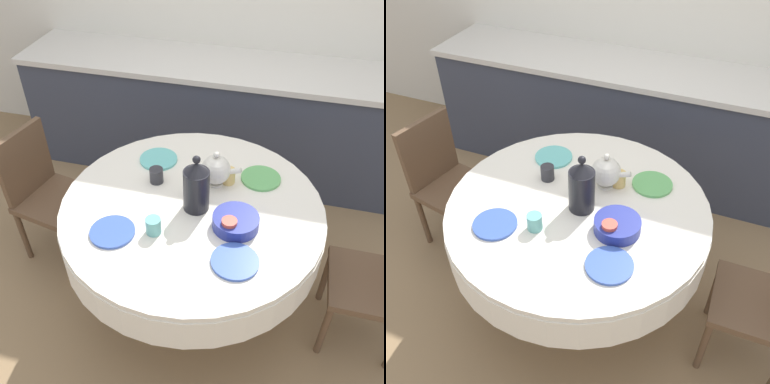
{
  "view_description": "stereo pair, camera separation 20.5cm",
  "coord_description": "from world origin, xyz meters",
  "views": [
    {
      "loc": [
        0.39,
        -1.51,
        2.15
      ],
      "look_at": [
        0.0,
        0.0,
        0.82
      ],
      "focal_mm": 40.0,
      "sensor_mm": 36.0,
      "label": 1
    },
    {
      "loc": [
        0.59,
        -1.45,
        2.15
      ],
      "look_at": [
        0.0,
        0.0,
        0.82
      ],
      "focal_mm": 40.0,
      "sensor_mm": 36.0,
      "label": 2
    }
  ],
  "objects": [
    {
      "name": "plate_near_right",
      "position": [
        0.27,
        -0.31,
        0.75
      ],
      "size": [
        0.21,
        0.21,
        0.01
      ],
      "primitive_type": "cylinder",
      "color": "#3856AD",
      "rests_on": "dining_table"
    },
    {
      "name": "cup_near_right",
      "position": [
        0.21,
        -0.15,
        0.78
      ],
      "size": [
        0.07,
        0.07,
        0.08
      ],
      "primitive_type": "cylinder",
      "color": "#CC4C3D",
      "rests_on": "dining_table"
    },
    {
      "name": "plate_near_left",
      "position": [
        -0.3,
        -0.28,
        0.75
      ],
      "size": [
        0.21,
        0.21,
        0.01
      ],
      "primitive_type": "cylinder",
      "color": "#3856AD",
      "rests_on": "dining_table"
    },
    {
      "name": "chair_right",
      "position": [
        -0.97,
        0.19,
        0.48
      ],
      "size": [
        0.47,
        0.47,
        0.86
      ],
      "rotation": [
        0.0,
        0.0,
        -1.76
      ],
      "color": "brown",
      "rests_on": "ground_plane"
    },
    {
      "name": "ground_plane",
      "position": [
        0.0,
        0.0,
        0.0
      ],
      "size": [
        12.0,
        12.0,
        0.0
      ],
      "primitive_type": "plane",
      "color": "#8E704C"
    },
    {
      "name": "cup_near_left",
      "position": [
        -0.12,
        -0.23,
        0.78
      ],
      "size": [
        0.07,
        0.07,
        0.08
      ],
      "primitive_type": "cylinder",
      "color": "#5BA39E",
      "rests_on": "dining_table"
    },
    {
      "name": "cup_far_right",
      "position": [
        0.14,
        0.22,
        0.78
      ],
      "size": [
        0.07,
        0.07,
        0.08
      ],
      "primitive_type": "cylinder",
      "color": "#DBB766",
      "rests_on": "dining_table"
    },
    {
      "name": "fruit_bowl",
      "position": [
        0.23,
        -0.1,
        0.78
      ],
      "size": [
        0.22,
        0.22,
        0.06
      ],
      "primitive_type": "cylinder",
      "color": "navy",
      "rests_on": "dining_table"
    },
    {
      "name": "plate_far_right",
      "position": [
        0.3,
        0.28,
        0.75
      ],
      "size": [
        0.21,
        0.21,
        0.01
      ],
      "primitive_type": "cylinder",
      "color": "#5BA85B",
      "rests_on": "dining_table"
    },
    {
      "name": "cup_far_left",
      "position": [
        -0.22,
        0.13,
        0.78
      ],
      "size": [
        0.07,
        0.07,
        0.08
      ],
      "primitive_type": "cylinder",
      "color": "#28282D",
      "rests_on": "dining_table"
    },
    {
      "name": "teapot",
      "position": [
        0.08,
        0.19,
        0.83
      ],
      "size": [
        0.21,
        0.15,
        0.2
      ],
      "color": "silver",
      "rests_on": "dining_table"
    },
    {
      "name": "plate_far_left",
      "position": [
        -0.27,
        0.31,
        0.75
      ],
      "size": [
        0.21,
        0.21,
        0.01
      ],
      "primitive_type": "cylinder",
      "color": "#60BCB7",
      "rests_on": "dining_table"
    },
    {
      "name": "dining_table",
      "position": [
        0.0,
        0.0,
        0.62
      ],
      "size": [
        1.31,
        1.31,
        0.74
      ],
      "color": "tan",
      "rests_on": "ground_plane"
    },
    {
      "name": "coffee_carafe",
      "position": [
        0.02,
        -0.01,
        0.88
      ],
      "size": [
        0.13,
        0.13,
        0.3
      ],
      "color": "black",
      "rests_on": "dining_table"
    },
    {
      "name": "kitchen_counter",
      "position": [
        0.0,
        1.35,
        0.45
      ],
      "size": [
        3.24,
        0.64,
        0.89
      ],
      "color": "#383D4C",
      "rests_on": "ground_plane"
    }
  ]
}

